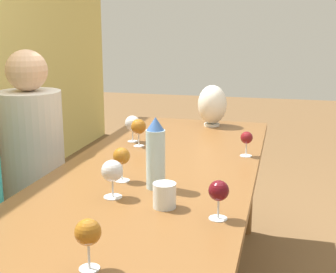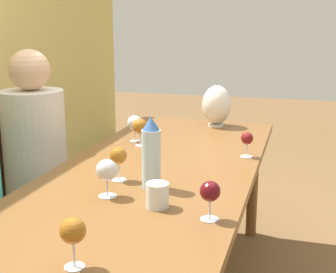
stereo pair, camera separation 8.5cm
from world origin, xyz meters
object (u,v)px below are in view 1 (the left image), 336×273
water_tumbler (164,195)px  wine_glass_0 (132,124)px  wine_glass_6 (219,192)px  person_far (35,161)px  wine_glass_3 (112,172)px  wine_glass_4 (247,139)px  wine_glass_2 (88,233)px  chair_far (23,191)px  vase (212,105)px  wine_glass_1 (139,127)px  water_bottle (156,154)px  wine_glass_5 (122,157)px

water_tumbler → wine_glass_0: wine_glass_0 is taller
wine_glass_6 → person_far: 1.27m
wine_glass_3 → wine_glass_4: bearing=-32.5°
wine_glass_0 → person_far: (-0.26, 0.46, -0.17)m
wine_glass_2 → wine_glass_4: 1.24m
wine_glass_6 → chair_far: 1.37m
wine_glass_4 → chair_far: (-0.12, 1.18, -0.33)m
vase → chair_far: vase is taller
wine_glass_4 → wine_glass_2: bearing=165.5°
wine_glass_1 → chair_far: (-0.18, 0.61, -0.35)m
water_bottle → person_far: 0.91m
wine_glass_2 → wine_glass_5: (0.70, 0.16, 0.00)m
water_tumbler → wine_glass_2: wine_glass_2 is taller
chair_far → person_far: (-0.00, -0.09, 0.18)m
person_far → chair_far: bearing=90.0°
wine_glass_2 → wine_glass_1: bearing=11.7°
wine_glass_2 → chair_far: chair_far is taller
water_bottle → wine_glass_4: size_ratio=2.31×
wine_glass_2 → water_bottle: bearing=-0.2°
water_bottle → person_far: person_far is taller
wine_glass_4 → wine_glass_5: (-0.50, 0.47, 0.01)m
wine_glass_2 → wine_glass_4: size_ratio=1.15×
wine_glass_2 → wine_glass_6: size_ratio=1.06×
wine_glass_2 → chair_far: 1.42m
wine_glass_4 → wine_glass_0: bearing=77.4°
water_tumbler → wine_glass_1: wine_glass_1 is taller
person_far → wine_glass_6: bearing=-122.1°
water_tumbler → wine_glass_6: bearing=-105.4°
water_tumbler → wine_glass_1: 0.86m
wine_glass_3 → wine_glass_1: bearing=10.1°
vase → person_far: 1.14m
wine_glass_3 → person_far: size_ratio=0.12×
wine_glass_5 → chair_far: bearing=61.9°
wine_glass_1 → wine_glass_3: wine_glass_1 is taller
chair_far → wine_glass_1: bearing=-73.7°
water_bottle → wine_glass_4: bearing=-29.4°
water_tumbler → wine_glass_2: bearing=169.5°
vase → wine_glass_0: vase is taller
water_bottle → person_far: size_ratio=0.23×
water_tumbler → wine_glass_1: size_ratio=0.61×
water_tumbler → chair_far: 1.17m
wine_glass_3 → wine_glass_5: size_ratio=1.01×
wine_glass_1 → wine_glass_5: 0.56m
wine_glass_3 → wine_glass_5: bearing=9.0°
wine_glass_0 → chair_far: (-0.26, 0.54, -0.35)m
person_far → vase: bearing=-46.4°
wine_glass_0 → wine_glass_1: wine_glass_1 is taller
wine_glass_4 → wine_glass_6: size_ratio=0.92×
wine_glass_1 → wine_glass_6: wine_glass_1 is taller
water_tumbler → chair_far: (0.61, 0.95, -0.29)m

